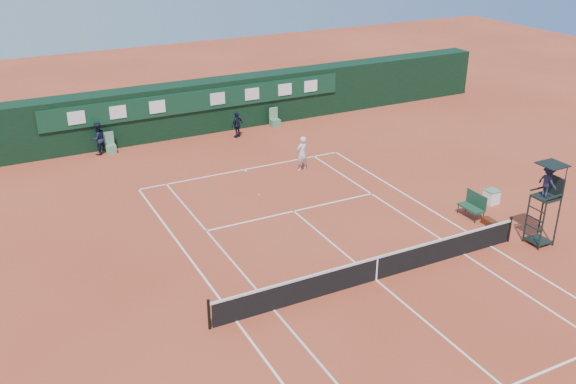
% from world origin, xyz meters
% --- Properties ---
extents(ground, '(90.00, 90.00, 0.00)m').
position_xyz_m(ground, '(0.00, 0.00, 0.00)').
color(ground, '#B8472B').
rests_on(ground, ground).
extents(court_lines, '(11.05, 23.85, 0.01)m').
position_xyz_m(court_lines, '(0.00, 0.00, 0.01)').
color(court_lines, white).
rests_on(court_lines, ground).
extents(tennis_net, '(12.90, 0.10, 1.10)m').
position_xyz_m(tennis_net, '(0.00, 0.00, 0.51)').
color(tennis_net, black).
rests_on(tennis_net, ground).
extents(back_wall, '(40.00, 1.65, 3.00)m').
position_xyz_m(back_wall, '(0.00, 18.74, 1.51)').
color(back_wall, black).
rests_on(back_wall, ground).
extents(linesman_chair_left, '(0.55, 0.50, 1.15)m').
position_xyz_m(linesman_chair_left, '(-5.50, 17.48, 0.32)').
color(linesman_chair_left, '#598860').
rests_on(linesman_chair_left, ground).
extents(linesman_chair_right, '(0.55, 0.50, 1.15)m').
position_xyz_m(linesman_chair_right, '(4.50, 17.48, 0.32)').
color(linesman_chair_right, '#54815C').
rests_on(linesman_chair_right, ground).
extents(umpire_chair, '(0.96, 0.95, 3.42)m').
position_xyz_m(umpire_chair, '(7.32, -0.68, 2.46)').
color(umpire_chair, black).
rests_on(umpire_chair, ground).
extents(player_bench, '(0.56, 1.20, 1.10)m').
position_xyz_m(player_bench, '(6.66, 2.39, 0.60)').
color(player_bench, '#1A412A').
rests_on(player_bench, ground).
extents(tennis_bag, '(0.36, 0.76, 0.28)m').
position_xyz_m(tennis_bag, '(6.73, 1.39, 0.14)').
color(tennis_bag, black).
rests_on(tennis_bag, ground).
extents(cooler, '(0.57, 0.57, 0.65)m').
position_xyz_m(cooler, '(8.38, 3.06, 0.33)').
color(cooler, white).
rests_on(cooler, ground).
extents(tennis_ball, '(0.07, 0.07, 0.07)m').
position_xyz_m(tennis_ball, '(-0.66, 8.61, 0.04)').
color(tennis_ball, '#C9ED37').
rests_on(tennis_ball, ground).
extents(player, '(0.73, 0.55, 1.79)m').
position_xyz_m(player, '(2.63, 10.52, 0.90)').
color(player, silver).
rests_on(player, ground).
extents(ball_kid_left, '(1.05, 0.94, 1.79)m').
position_xyz_m(ball_kid_left, '(-6.08, 17.53, 0.89)').
color(ball_kid_left, black).
rests_on(ball_kid_left, ground).
extents(ball_kid_right, '(0.97, 0.72, 1.52)m').
position_xyz_m(ball_kid_right, '(1.68, 16.68, 0.76)').
color(ball_kid_right, black).
rests_on(ball_kid_right, ground).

